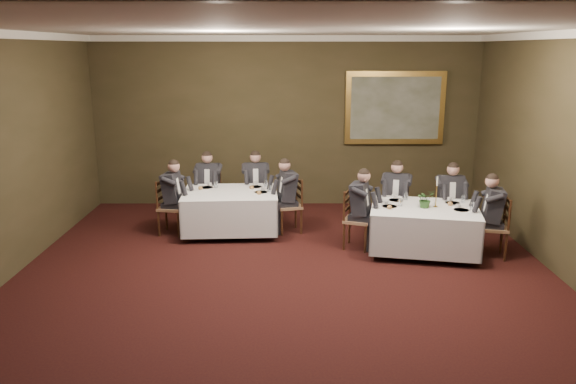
{
  "coord_description": "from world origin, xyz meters",
  "views": [
    {
      "loc": [
        0.01,
        -6.67,
        3.25
      ],
      "look_at": [
        0.04,
        1.51,
        1.15
      ],
      "focal_mm": 35.0,
      "sensor_mm": 36.0,
      "label": 1
    }
  ],
  "objects_px": {
    "diner_main_endright": "(493,226)",
    "diner_main_backleft": "(396,206)",
    "chair_main_backleft": "(395,218)",
    "diner_sec_endleft": "(171,206)",
    "chair_sec_endright": "(290,217)",
    "chair_sec_endleft": "(172,218)",
    "chair_sec_backright": "(256,204)",
    "chair_sec_backleft": "(210,205)",
    "diner_sec_backright": "(256,193)",
    "diner_main_endleft": "(358,218)",
    "table_main": "(424,226)",
    "chair_main_backright": "(448,221)",
    "diner_sec_backleft": "(209,194)",
    "chair_main_endright": "(493,240)",
    "centerpiece": "(425,198)",
    "table_second": "(231,209)",
    "chair_main_endleft": "(357,231)",
    "diner_main_backright": "(449,209)",
    "painting": "(395,108)",
    "candlestick": "(436,195)",
    "diner_sec_endright": "(289,204)"
  },
  "relations": [
    {
      "from": "chair_sec_endright",
      "to": "diner_sec_endright",
      "type": "bearing_deg",
      "value": 90.0
    },
    {
      "from": "diner_sec_backleft",
      "to": "diner_sec_backright",
      "type": "distance_m",
      "value": 0.9
    },
    {
      "from": "chair_main_endright",
      "to": "chair_sec_endright",
      "type": "distance_m",
      "value": 3.48
    },
    {
      "from": "table_second",
      "to": "diner_main_endleft",
      "type": "relative_size",
      "value": 1.3
    },
    {
      "from": "diner_main_endleft",
      "to": "chair_sec_endright",
      "type": "height_order",
      "value": "diner_main_endleft"
    },
    {
      "from": "chair_sec_backright",
      "to": "painting",
      "type": "bearing_deg",
      "value": -164.7
    },
    {
      "from": "table_second",
      "to": "diner_sec_endleft",
      "type": "relative_size",
      "value": 1.3
    },
    {
      "from": "table_main",
      "to": "table_second",
      "type": "relative_size",
      "value": 1.11
    },
    {
      "from": "chair_main_endright",
      "to": "diner_sec_endright",
      "type": "relative_size",
      "value": 0.74
    },
    {
      "from": "chair_sec_endright",
      "to": "chair_sec_endleft",
      "type": "xyz_separation_m",
      "value": [
        -2.13,
        -0.11,
        0.0
      ]
    },
    {
      "from": "diner_main_backright",
      "to": "chair_main_backright",
      "type": "bearing_deg",
      "value": -90.0
    },
    {
      "from": "diner_main_backleft",
      "to": "diner_main_backright",
      "type": "height_order",
      "value": "same"
    },
    {
      "from": "diner_main_endleft",
      "to": "diner_sec_endright",
      "type": "bearing_deg",
      "value": -107.33
    },
    {
      "from": "diner_sec_backleft",
      "to": "painting",
      "type": "bearing_deg",
      "value": -159.64
    },
    {
      "from": "chair_sec_backleft",
      "to": "diner_sec_backright",
      "type": "bearing_deg",
      "value": -173.57
    },
    {
      "from": "table_second",
      "to": "centerpiece",
      "type": "distance_m",
      "value": 3.43
    },
    {
      "from": "diner_sec_endleft",
      "to": "painting",
      "type": "distance_m",
      "value": 4.96
    },
    {
      "from": "chair_main_endleft",
      "to": "table_main",
      "type": "bearing_deg",
      "value": 98.52
    },
    {
      "from": "chair_sec_endright",
      "to": "chair_sec_endleft",
      "type": "distance_m",
      "value": 2.13
    },
    {
      "from": "diner_main_backleft",
      "to": "chair_sec_endright",
      "type": "bearing_deg",
      "value": 12.54
    },
    {
      "from": "chair_main_backleft",
      "to": "candlestick",
      "type": "bearing_deg",
      "value": 132.94
    },
    {
      "from": "table_main",
      "to": "chair_main_endleft",
      "type": "height_order",
      "value": "chair_main_endleft"
    },
    {
      "from": "chair_main_endright",
      "to": "centerpiece",
      "type": "xyz_separation_m",
      "value": [
        -1.07,
        0.19,
        0.63
      ]
    },
    {
      "from": "chair_sec_endleft",
      "to": "chair_main_endright",
      "type": "bearing_deg",
      "value": 86.41
    },
    {
      "from": "chair_sec_backleft",
      "to": "table_main",
      "type": "bearing_deg",
      "value": 157.92
    },
    {
      "from": "chair_main_endright",
      "to": "diner_sec_endleft",
      "type": "bearing_deg",
      "value": 88.27
    },
    {
      "from": "diner_main_endleft",
      "to": "chair_sec_endleft",
      "type": "xyz_separation_m",
      "value": [
        -3.25,
        0.76,
        -0.23
      ]
    },
    {
      "from": "chair_sec_backleft",
      "to": "diner_sec_backright",
      "type": "distance_m",
      "value": 0.93
    },
    {
      "from": "diner_main_backright",
      "to": "diner_main_endright",
      "type": "relative_size",
      "value": 1.0
    },
    {
      "from": "table_second",
      "to": "chair_main_backright",
      "type": "height_order",
      "value": "chair_main_backright"
    },
    {
      "from": "chair_sec_backright",
      "to": "diner_main_backleft",
      "type": "bearing_deg",
      "value": 154.99
    },
    {
      "from": "table_main",
      "to": "chair_main_backright",
      "type": "relative_size",
      "value": 1.93
    },
    {
      "from": "table_main",
      "to": "chair_main_backright",
      "type": "xyz_separation_m",
      "value": [
        0.62,
        0.78,
        -0.17
      ]
    },
    {
      "from": "diner_sec_backleft",
      "to": "diner_main_endleft",
      "type": "bearing_deg",
      "value": 152.95
    },
    {
      "from": "diner_sec_endright",
      "to": "diner_main_endright",
      "type": "bearing_deg",
      "value": -125.78
    },
    {
      "from": "diner_main_backleft",
      "to": "centerpiece",
      "type": "distance_m",
      "value": 1.08
    },
    {
      "from": "chair_main_endleft",
      "to": "diner_sec_endleft",
      "type": "distance_m",
      "value": 3.32
    },
    {
      "from": "diner_main_endleft",
      "to": "chair_sec_backright",
      "type": "bearing_deg",
      "value": -113.8
    },
    {
      "from": "chair_sec_endright",
      "to": "diner_sec_endleft",
      "type": "relative_size",
      "value": 0.74
    },
    {
      "from": "diner_main_backleft",
      "to": "diner_sec_endleft",
      "type": "xyz_separation_m",
      "value": [
        -4.01,
        0.02,
        0.0
      ]
    },
    {
      "from": "table_second",
      "to": "chair_main_endleft",
      "type": "relative_size",
      "value": 1.75
    },
    {
      "from": "diner_main_endright",
      "to": "diner_main_backleft",
      "type": "bearing_deg",
      "value": 59.95
    },
    {
      "from": "diner_sec_backleft",
      "to": "diner_main_endright",
      "type": "bearing_deg",
      "value": 161.16
    },
    {
      "from": "diner_main_backleft",
      "to": "chair_main_endright",
      "type": "xyz_separation_m",
      "value": [
        1.35,
        -1.15,
        -0.23
      ]
    },
    {
      "from": "table_second",
      "to": "painting",
      "type": "xyz_separation_m",
      "value": [
        3.24,
        1.9,
        1.61
      ]
    },
    {
      "from": "diner_main_backleft",
      "to": "diner_main_endleft",
      "type": "bearing_deg",
      "value": 60.07
    },
    {
      "from": "centerpiece",
      "to": "chair_main_endleft",
      "type": "bearing_deg",
      "value": 167.95
    },
    {
      "from": "diner_main_backright",
      "to": "chair_sec_backleft",
      "type": "relative_size",
      "value": 1.35
    },
    {
      "from": "chair_main_backleft",
      "to": "diner_sec_endleft",
      "type": "distance_m",
      "value": 4.02
    },
    {
      "from": "diner_main_endleft",
      "to": "centerpiece",
      "type": "bearing_deg",
      "value": 97.75
    }
  ]
}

